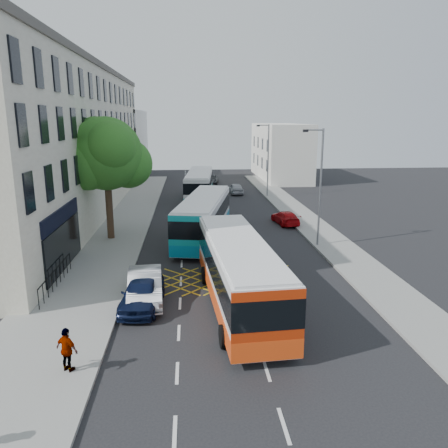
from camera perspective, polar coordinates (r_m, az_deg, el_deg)
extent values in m
plane|color=black|center=(19.24, 3.93, -13.63)|extent=(120.00, 120.00, 0.00)
cube|color=gray|center=(33.58, -14.50, -1.86)|extent=(5.00, 70.00, 0.15)
cube|color=gray|center=(34.59, 12.60, -1.30)|extent=(3.00, 70.00, 0.15)
cube|color=beige|center=(42.98, -20.24, 9.76)|extent=(8.00, 45.00, 13.00)
cube|color=#59544C|center=(43.15, -21.02, 18.71)|extent=(8.30, 45.00, 0.50)
cube|color=black|center=(26.50, -20.51, 1.00)|extent=(0.12, 7.00, 0.90)
cube|color=black|center=(26.92, -20.20, -2.74)|extent=(0.12, 7.00, 2.60)
cube|color=silver|center=(72.88, -13.82, 10.28)|extent=(8.00, 20.00, 10.00)
cube|color=silver|center=(66.49, 7.32, 9.40)|extent=(6.00, 18.00, 8.00)
cylinder|color=#382619|center=(33.06, -14.74, 1.94)|extent=(0.50, 0.50, 4.40)
sphere|color=#25631C|center=(32.52, -15.17, 8.86)|extent=(5.20, 5.20, 5.20)
sphere|color=#25631C|center=(33.15, -12.44, 7.70)|extent=(3.60, 3.60, 3.60)
sphere|color=#25631C|center=(32.22, -17.40, 7.60)|extent=(3.80, 3.80, 3.80)
sphere|color=#25631C|center=(31.09, -14.56, 9.80)|extent=(3.40, 3.40, 3.40)
sphere|color=#25631C|center=(33.69, -16.30, 10.64)|extent=(3.20, 3.20, 3.20)
cylinder|color=slate|center=(30.61, 12.47, 4.58)|extent=(0.14, 0.14, 8.00)
cylinder|color=slate|center=(30.09, 11.74, 11.94)|extent=(1.20, 0.10, 0.10)
cube|color=black|center=(29.93, 10.61, 11.88)|extent=(0.35, 0.15, 0.18)
cylinder|color=slate|center=(49.92, 5.77, 8.24)|extent=(0.14, 0.14, 8.00)
cylinder|color=slate|center=(49.61, 5.18, 12.73)|extent=(1.20, 0.10, 0.10)
cube|color=black|center=(49.51, 4.48, 12.68)|extent=(0.35, 0.15, 0.18)
cube|color=silver|center=(20.84, 1.92, -6.17)|extent=(3.38, 11.58, 2.75)
cube|color=silver|center=(20.40, 1.95, -2.39)|extent=(3.16, 11.34, 0.12)
cube|color=black|center=(20.72, 1.93, -5.16)|extent=(3.45, 11.65, 1.14)
cube|color=#EC4613|center=(21.19, 1.90, -8.62)|extent=(3.44, 11.64, 0.78)
cube|color=#BC2B0A|center=(15.73, 5.79, -13.02)|extent=(2.64, 0.28, 2.60)
cube|color=#FF0C0C|center=(15.85, 1.92, -15.69)|extent=(0.25, 0.08, 0.25)
cube|color=#FF0C0C|center=(16.33, 9.43, -14.96)|extent=(0.25, 0.08, 0.25)
cylinder|color=black|center=(24.00, -2.54, -6.69)|extent=(0.36, 0.95, 0.94)
cylinder|color=black|center=(24.39, 3.57, -6.36)|extent=(0.36, 0.95, 0.94)
cylinder|color=black|center=(17.69, -0.05, -14.47)|extent=(0.36, 0.95, 0.94)
cylinder|color=black|center=(18.22, 8.30, -13.75)|extent=(0.36, 0.95, 0.94)
cube|color=silver|center=(32.20, -2.64, 0.96)|extent=(4.72, 11.69, 2.75)
cube|color=silver|center=(31.92, -2.67, 3.46)|extent=(4.47, 11.43, 0.12)
cube|color=black|center=(32.12, -2.65, 1.63)|extent=(4.79, 11.76, 1.14)
cube|color=#0C7196|center=(32.42, -2.62, -0.70)|extent=(4.78, 11.75, 0.78)
cube|color=#0B8C91|center=(26.77, -4.52, -1.64)|extent=(2.60, 0.60, 2.59)
cube|color=#FF0C0C|center=(27.17, -6.67, -3.06)|extent=(0.26, 0.11, 0.25)
cube|color=#FF0C0C|center=(26.79, -2.29, -3.22)|extent=(0.26, 0.11, 0.25)
cylinder|color=black|center=(35.69, -3.90, 0.11)|extent=(0.46, 0.97, 0.93)
cylinder|color=black|center=(35.33, 0.24, 0.00)|extent=(0.46, 0.97, 0.93)
cylinder|color=black|center=(29.11, -6.31, -3.08)|extent=(0.46, 0.97, 0.93)
cylinder|color=black|center=(28.67, -1.24, -3.26)|extent=(0.46, 0.97, 0.93)
cube|color=silver|center=(48.26, -3.23, 5.15)|extent=(3.40, 11.24, 2.67)
cube|color=silver|center=(48.08, -3.26, 6.78)|extent=(3.18, 11.00, 0.12)
cube|color=black|center=(48.21, -3.24, 5.59)|extent=(3.47, 11.30, 1.11)
cube|color=#0C9B98|center=(48.41, -3.22, 4.06)|extent=(3.45, 11.29, 0.76)
cube|color=silver|center=(42.83, -3.64, 4.09)|extent=(2.56, 0.31, 2.52)
cube|color=#FF0C0C|center=(43.01, -4.96, 3.16)|extent=(0.25, 0.08, 0.25)
cube|color=#FF0C0C|center=(42.89, -2.28, 3.17)|extent=(0.25, 0.08, 0.25)
cylinder|color=black|center=(51.51, -4.43, 4.28)|extent=(0.35, 0.93, 0.91)
cylinder|color=black|center=(51.38, -1.63, 4.29)|extent=(0.35, 0.93, 0.91)
cylinder|color=black|center=(44.89, -5.08, 2.88)|extent=(0.35, 0.93, 0.91)
cylinder|color=black|center=(44.74, -1.86, 2.89)|extent=(0.35, 0.93, 0.91)
cylinder|color=black|center=(17.89, 5.25, -14.77)|extent=(0.15, 0.62, 0.62)
cylinder|color=black|center=(19.14, 4.25, -12.74)|extent=(0.15, 0.62, 0.62)
cube|color=black|center=(18.38, 4.75, -12.92)|extent=(0.28, 1.17, 0.21)
cube|color=black|center=(18.51, 4.60, -12.11)|extent=(0.29, 0.45, 0.19)
cube|color=black|center=(18.11, 4.93, -12.90)|extent=(0.28, 0.50, 0.10)
cylinder|color=slate|center=(18.94, 4.31, -11.81)|extent=(0.08, 0.42, 0.81)
cylinder|color=slate|center=(18.67, 4.42, -11.06)|extent=(0.58, 0.07, 0.04)
cube|color=gold|center=(17.64, 5.38, -14.39)|extent=(0.17, 0.03, 0.13)
imported|color=black|center=(18.17, 4.81, -11.92)|extent=(0.63, 0.43, 1.67)
sphere|color=#99999E|center=(17.87, 4.85, -9.85)|extent=(0.29, 0.29, 0.29)
imported|color=#0D1534|center=(21.35, -10.64, -8.80)|extent=(2.13, 4.47, 1.47)
imported|color=#A4A6AB|center=(22.04, -10.26, -7.96)|extent=(1.98, 4.77, 1.54)
imported|color=#AC070B|center=(37.56, 8.02, 0.84)|extent=(2.07, 4.04, 1.12)
imported|color=#3F4246|center=(60.41, -1.75, 5.84)|extent=(2.49, 4.49, 1.19)
imported|color=#A1A2A9|center=(52.21, 1.55, 4.66)|extent=(1.67, 3.85, 1.29)
imported|color=gray|center=(16.73, -19.81, -15.20)|extent=(1.02, 0.83, 1.62)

